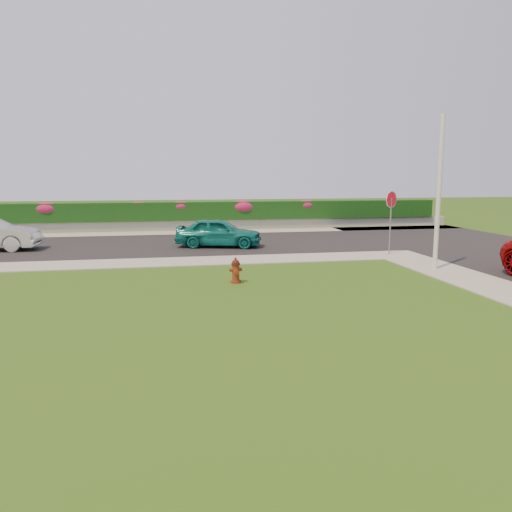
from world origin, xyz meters
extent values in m
plane|color=black|center=(0.00, 0.00, 0.00)|extent=(120.00, 120.00, 0.00)
cube|color=black|center=(-5.00, 14.00, 0.02)|extent=(26.00, 8.00, 0.04)
cube|color=gray|center=(-6.00, 9.00, 0.02)|extent=(24.00, 2.00, 0.04)
cube|color=gray|center=(7.00, 9.00, 0.02)|extent=(2.00, 2.00, 0.04)
cube|color=gray|center=(-1.00, 19.00, 0.02)|extent=(34.00, 2.00, 0.04)
cube|color=gray|center=(-1.00, 20.50, 0.30)|extent=(34.00, 0.40, 0.60)
cube|color=black|center=(-1.00, 20.60, 1.15)|extent=(32.00, 0.90, 1.10)
cylinder|color=#51220C|center=(-0.38, 4.93, 0.04)|extent=(0.34, 0.34, 0.08)
cylinder|color=#51220C|center=(-0.38, 4.93, 0.34)|extent=(0.23, 0.23, 0.51)
cylinder|color=black|center=(-0.38, 4.93, 0.59)|extent=(0.28, 0.28, 0.05)
sphere|color=black|center=(-0.38, 4.93, 0.62)|extent=(0.23, 0.23, 0.23)
cylinder|color=black|center=(-0.38, 4.93, 0.75)|extent=(0.07, 0.07, 0.07)
cylinder|color=#51220C|center=(-0.53, 4.92, 0.41)|extent=(0.11, 0.11, 0.11)
cylinder|color=#51220C|center=(-0.24, 4.94, 0.41)|extent=(0.11, 0.11, 0.11)
cylinder|color=#51220C|center=(-0.37, 4.78, 0.36)|extent=(0.16, 0.13, 0.15)
imported|color=#0D6860|center=(-0.02, 12.66, 0.70)|extent=(4.18, 2.53, 1.33)
cylinder|color=silver|center=(6.82, 5.76, 2.67)|extent=(0.16, 0.16, 5.34)
cylinder|color=slate|center=(6.75, 9.20, 1.18)|extent=(0.06, 0.06, 2.36)
cylinder|color=red|center=(6.75, 9.20, 2.31)|extent=(0.62, 0.35, 0.69)
cylinder|color=white|center=(6.75, 9.20, 2.31)|extent=(0.65, 0.36, 0.73)
ellipsoid|color=#C32164|center=(-9.08, 20.50, 1.41)|extent=(1.47, 0.95, 0.74)
ellipsoid|color=#C32164|center=(-3.88, 20.50, 1.48)|extent=(1.09, 0.70, 0.55)
ellipsoid|color=#C32164|center=(-1.43, 20.50, 1.46)|extent=(1.23, 0.79, 0.62)
ellipsoid|color=#C32164|center=(2.39, 20.50, 1.39)|extent=(1.57, 1.01, 0.78)
ellipsoid|color=#C32164|center=(6.47, 20.50, 1.45)|extent=(1.25, 0.81, 0.63)
camera|label=1|loc=(-2.60, -10.01, 3.27)|focal=35.00mm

